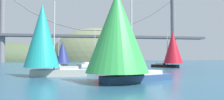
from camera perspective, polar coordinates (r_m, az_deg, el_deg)
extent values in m
plane|color=navy|center=(23.09, 13.99, -7.57)|extent=(360.00, 360.00, 0.00)
ellipsoid|color=#5B6647|center=(156.75, -4.27, -2.89)|extent=(64.67, 44.00, 47.68)
ellipsoid|color=#425138|center=(162.72, -25.84, -2.66)|extent=(79.11, 44.00, 25.57)
cylinder|color=slate|center=(122.63, -26.71, 5.39)|extent=(2.80, 2.80, 35.44)
cylinder|color=slate|center=(129.21, 15.68, 4.88)|extent=(2.80, 2.80, 35.44)
cube|color=#47474C|center=(117.01, -4.93, 3.53)|extent=(126.89, 6.00, 1.20)
cylinder|color=slate|center=(123.24, -23.66, 11.52)|extent=(13.27, 0.50, 9.61)
cylinder|color=slate|center=(119.17, -17.59, 8.13)|extent=(13.20, 0.50, 6.59)
cylinder|color=slate|center=(117.31, -11.29, 5.96)|extent=(13.10, 0.50, 3.55)
cylinder|color=slate|center=(117.39, -4.93, 5.17)|extent=(12.98, 0.50, 0.50)
cylinder|color=slate|center=(119.31, 1.34, 5.79)|extent=(13.10, 0.50, 3.55)
cylinder|color=slate|center=(123.08, 7.34, 7.73)|extent=(13.20, 0.50, 6.59)
cylinder|color=slate|center=(128.87, 12.96, 10.80)|extent=(13.27, 0.50, 9.61)
cube|color=#B7B2A8|center=(27.31, -13.57, -5.84)|extent=(6.68, 2.23, 0.83)
cube|color=beige|center=(27.12, -11.08, -4.63)|extent=(2.20, 1.46, 0.36)
cylinder|color=#B2B2B7|center=(27.50, -14.84, 3.79)|extent=(0.14, 0.14, 8.37)
cone|color=teal|center=(27.78, -17.79, 3.70)|extent=(4.48, 4.48, 7.70)
cube|color=black|center=(53.36, 13.64, -4.07)|extent=(5.65, 6.09, 0.66)
cube|color=beige|center=(53.86, 12.53, -3.51)|extent=(2.45, 2.51, 0.36)
cylinder|color=#B2B2B7|center=(53.10, 14.22, 0.51)|extent=(0.14, 0.14, 7.83)
cone|color=#B21423|center=(52.52, 15.60, 0.63)|extent=(6.17, 6.17, 7.36)
cube|color=#B7B2A8|center=(56.07, -14.24, -3.97)|extent=(5.39, 5.25, 0.65)
cube|color=beige|center=(55.42, -15.07, -3.46)|extent=(2.27, 2.25, 0.36)
cylinder|color=#B2B2B7|center=(56.43, -13.75, -0.18)|extent=(0.14, 0.14, 6.79)
cone|color=navy|center=(57.23, -12.77, -0.55)|extent=(5.40, 5.40, 5.52)
cube|color=navy|center=(21.15, 6.77, -7.28)|extent=(7.68, 4.82, 0.62)
cube|color=beige|center=(22.01, 9.49, -5.78)|extent=(2.80, 2.30, 0.36)
cylinder|color=#B2B2B7|center=(20.74, 5.12, 5.10)|extent=(0.14, 0.14, 8.40)
cone|color=green|center=(19.73, 1.33, 4.85)|extent=(7.55, 7.55, 7.38)
cube|color=#B7B2A8|center=(53.75, -5.15, -4.00)|extent=(7.52, 5.81, 0.85)
cube|color=beige|center=(52.91, -6.34, -3.37)|extent=(2.87, 2.57, 0.36)
cylinder|color=#B2B2B7|center=(54.27, -4.48, 0.95)|extent=(0.14, 0.14, 8.50)
cone|color=red|center=(55.31, -3.10, 0.44)|extent=(6.20, 6.20, 7.04)
sphere|color=green|center=(61.87, 2.03, -3.87)|extent=(1.10, 1.10, 1.10)
cylinder|color=black|center=(61.84, 2.03, -2.90)|extent=(0.20, 0.20, 1.60)
sphere|color=#F2EA99|center=(61.84, 2.03, -2.05)|extent=(0.24, 0.24, 0.24)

